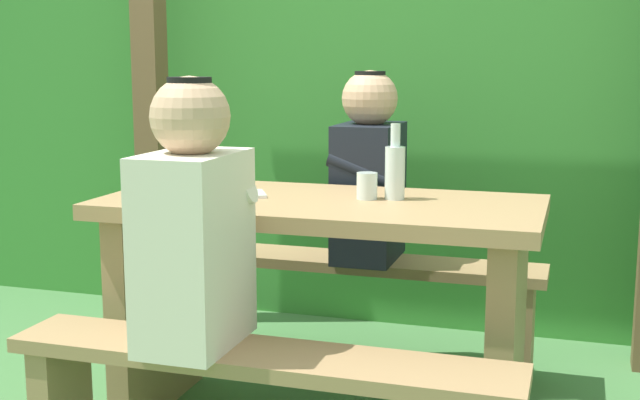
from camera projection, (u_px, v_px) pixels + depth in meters
The scene contains 10 objects.
hedge_backdrop at pixel (419, 103), 4.19m from camera, with size 6.40×1.02×1.99m, color #388232.
pergola_post_left at pixel (151, 113), 3.79m from camera, with size 0.12×0.12×1.95m, color brown.
picnic_table at pixel (320, 275), 2.70m from camera, with size 1.40×0.64×0.77m.
bench_near at pixel (260, 397), 2.23m from camera, with size 1.40×0.24×0.45m.
bench_far at pixel (361, 290), 3.25m from camera, with size 1.40×0.24×0.45m.
person_white_shirt at pixel (194, 224), 2.21m from camera, with size 0.25×0.35×0.72m.
person_black_coat at pixel (369, 174), 3.16m from camera, with size 0.25×0.35×0.72m.
drinking_glass at pixel (367, 186), 2.66m from camera, with size 0.07×0.07×0.09m, color silver.
bottle_left at pixel (395, 170), 2.65m from camera, with size 0.06×0.06×0.24m.
cell_phone at pixel (254, 194), 2.74m from camera, with size 0.07×0.14×0.01m, color silver.
Camera 1 is at (0.78, -2.50, 1.22)m, focal length 46.80 mm.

